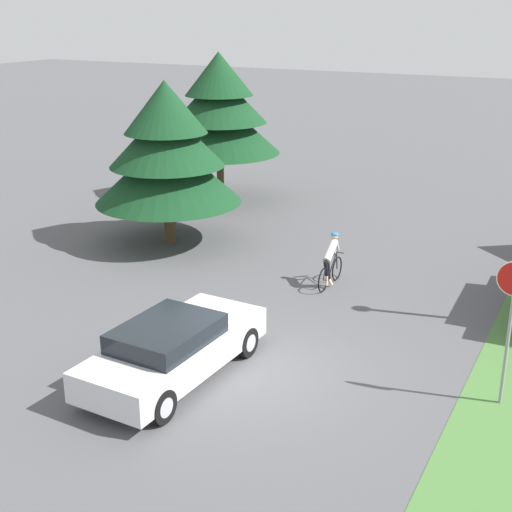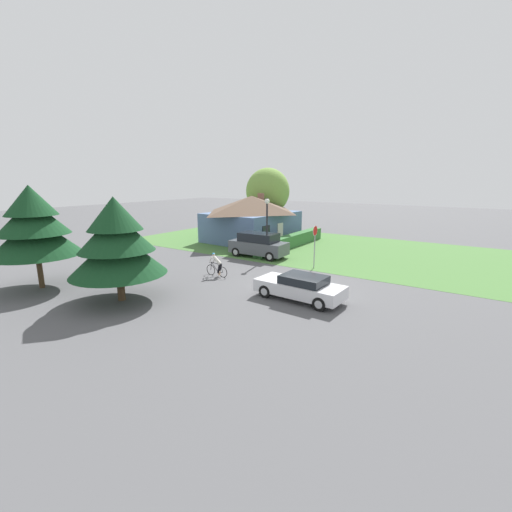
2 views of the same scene
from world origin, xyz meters
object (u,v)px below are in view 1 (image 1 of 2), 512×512
at_px(sedan_left_lane, 173,349).
at_px(conifer_tall_far, 219,110).
at_px(conifer_tall_near, 167,151).
at_px(cyclist, 331,261).
at_px(stop_sign, 512,306).

height_order(sedan_left_lane, conifer_tall_far, conifer_tall_far).
relative_size(sedan_left_lane, conifer_tall_near, 0.89).
bearing_deg(cyclist, stop_sign, -128.51).
bearing_deg(stop_sign, cyclist, -39.14).
relative_size(sedan_left_lane, cyclist, 2.73).
relative_size(stop_sign, conifer_tall_near, 0.57).
bearing_deg(stop_sign, conifer_tall_far, -41.11).
distance_m(cyclist, stop_sign, 6.97).
height_order(sedan_left_lane, stop_sign, stop_sign).
bearing_deg(conifer_tall_near, stop_sign, -25.63).
distance_m(sedan_left_lane, conifer_tall_far, 14.91).
relative_size(cyclist, stop_sign, 0.57).
bearing_deg(conifer_tall_far, cyclist, -42.32).
bearing_deg(stop_sign, conifer_tall_near, -25.76).
xyz_separation_m(stop_sign, conifer_tall_near, (-11.44, 5.49, 0.96)).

